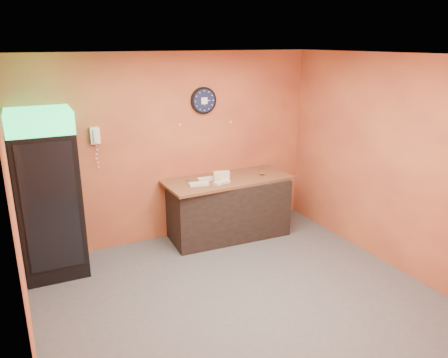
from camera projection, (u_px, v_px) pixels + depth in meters
floor at (237, 296)px, 5.26m from camera, size 4.50×4.50×0.00m
back_wall at (175, 148)px, 6.53m from camera, size 4.50×0.02×2.80m
left_wall at (16, 223)px, 3.86m from camera, size 0.02×4.00×2.80m
right_wall at (387, 162)px, 5.80m from camera, size 0.02×4.00×2.80m
ceiling at (240, 55)px, 4.41m from camera, size 4.50×4.00×0.02m
beverage_cooler at (49, 197)px, 5.50m from camera, size 0.78×0.79×2.15m
prep_counter at (228, 208)px, 6.78m from camera, size 1.84×0.90×0.90m
wall_clock at (204, 101)px, 6.50m from camera, size 0.40×0.06×0.40m
wall_phone at (95, 136)px, 5.90m from camera, size 0.12×0.11×0.23m
butcher_paper at (228, 180)px, 6.64m from camera, size 1.95×0.85×0.04m
sub_roll_stack at (222, 176)px, 6.49m from camera, size 0.25×0.14×0.15m
wrapped_sandwich_left at (199, 184)px, 6.31m from camera, size 0.30×0.16×0.04m
wrapped_sandwich_mid at (222, 182)px, 6.39m from camera, size 0.27×0.16×0.04m
wrapped_sandwich_right at (207, 179)px, 6.54m from camera, size 0.30×0.14×0.04m
kitchen_tool at (219, 174)px, 6.75m from camera, size 0.06×0.06×0.06m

